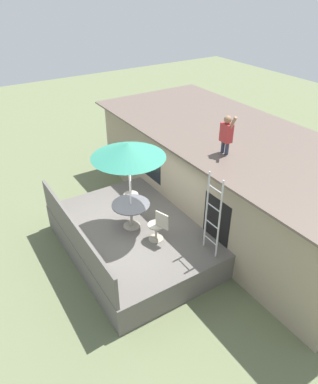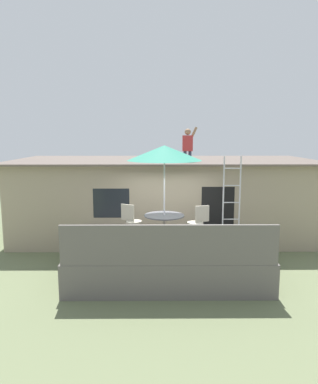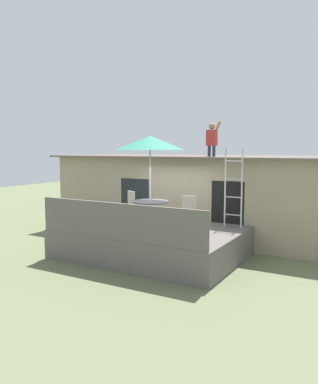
{
  "view_description": "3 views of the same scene",
  "coord_description": "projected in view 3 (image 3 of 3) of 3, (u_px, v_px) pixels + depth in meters",
  "views": [
    {
      "loc": [
        7.18,
        -3.73,
        6.94
      ],
      "look_at": [
        -0.06,
        0.88,
        1.64
      ],
      "focal_mm": 33.71,
      "sensor_mm": 36.0,
      "label": 1
    },
    {
      "loc": [
        -0.27,
        -9.17,
        3.59
      ],
      "look_at": [
        -0.2,
        0.71,
        2.03
      ],
      "focal_mm": 33.76,
      "sensor_mm": 36.0,
      "label": 2
    },
    {
      "loc": [
        5.38,
        -9.1,
        2.99
      ],
      "look_at": [
        -0.29,
        0.86,
        1.7
      ],
      "focal_mm": 36.05,
      "sensor_mm": 36.0,
      "label": 3
    }
  ],
  "objects": [
    {
      "name": "ground_plane",
      "position": [
        153.0,
        255.0,
        10.84
      ],
      "size": [
        40.0,
        40.0,
        0.0
      ],
      "primitive_type": "plane",
      "color": "#66704C"
    },
    {
      "name": "house",
      "position": [
        204.0,
        194.0,
        13.79
      ],
      "size": [
        10.5,
        4.5,
        2.75
      ],
      "color": "gray",
      "rests_on": "ground"
    },
    {
      "name": "deck",
      "position": [
        153.0,
        242.0,
        10.8
      ],
      "size": [
        4.82,
        3.46,
        0.8
      ],
      "primitive_type": "cube",
      "color": "#605B56",
      "rests_on": "ground"
    },
    {
      "name": "deck_railing",
      "position": [
        117.0,
        222.0,
        9.25
      ],
      "size": [
        4.72,
        0.08,
        0.9
      ],
      "primitive_type": "cube",
      "color": "#605B56",
      "rests_on": "deck"
    },
    {
      "name": "patio_table",
      "position": [
        150.0,
        207.0,
        10.71
      ],
      "size": [
        1.04,
        1.04,
        0.74
      ],
      "color": "#A59E8C",
      "rests_on": "deck"
    },
    {
      "name": "patio_umbrella",
      "position": [
        150.0,
        143.0,
        10.51
      ],
      "size": [
        1.9,
        1.9,
        2.54
      ],
      "color": "silver",
      "rests_on": "deck"
    },
    {
      "name": "step_ladder",
      "position": [
        233.0,
        188.0,
        10.69
      ],
      "size": [
        0.52,
        0.04,
        2.2
      ],
      "color": "silver",
      "rests_on": "deck"
    },
    {
      "name": "person_figure",
      "position": [
        212.0,
        137.0,
        12.23
      ],
      "size": [
        0.47,
        0.2,
        1.11
      ],
      "color": "#33384C",
      "rests_on": "house"
    },
    {
      "name": "patio_chair_left",
      "position": [
        133.0,
        207.0,
        11.56
      ],
      "size": [
        0.58,
        0.44,
        0.92
      ],
      "rotation": [
        0.0,
        0.0,
        -0.49
      ],
      "color": "#A59E8C",
      "rests_on": "deck"
    },
    {
      "name": "patio_chair_right",
      "position": [
        184.0,
        212.0,
        10.53
      ],
      "size": [
        0.61,
        0.44,
        0.92
      ],
      "rotation": [
        0.0,
        0.0,
        -2.82
      ],
      "color": "#A59E8C",
      "rests_on": "deck"
    }
  ]
}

